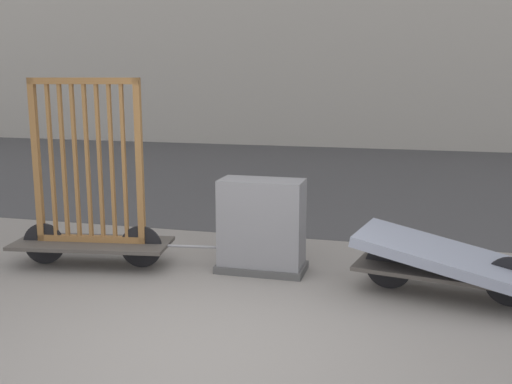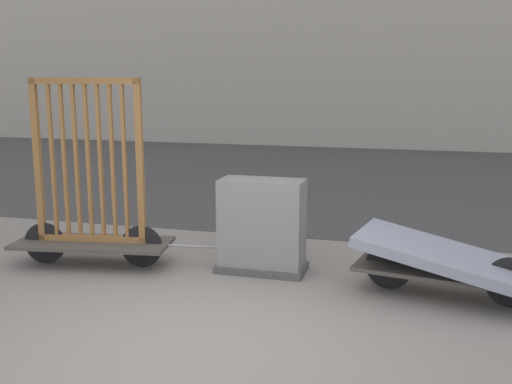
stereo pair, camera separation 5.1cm
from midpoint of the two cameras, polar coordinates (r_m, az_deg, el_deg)
The scene contains 5 objects.
ground_plane at distance 4.86m, azimuth -5.59°, elevation -14.67°, with size 60.00×60.00×0.00m, color gray.
road_strip at distance 12.95m, azimuth 7.75°, elevation 1.55°, with size 56.00×10.34×0.01m.
bike_cart_with_bedframe at distance 6.89m, azimuth -15.68°, elevation -1.42°, with size 2.47×0.92×2.09m.
bike_cart_with_mattress at distance 6.05m, azimuth 17.63°, elevation -6.29°, with size 2.48×1.17×0.61m.
utility_cabinet at distance 6.49m, azimuth 0.32°, elevation -3.59°, with size 0.96×0.49×1.02m.
Camera 1 is at (1.54, -4.10, 2.10)m, focal length 42.00 mm.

